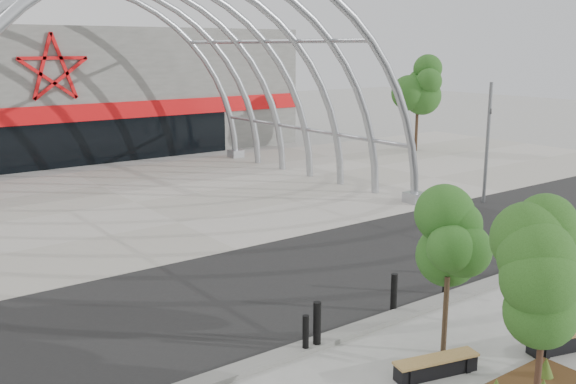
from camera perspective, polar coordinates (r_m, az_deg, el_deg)
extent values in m
plane|color=gray|center=(17.00, 8.21, -11.01)|extent=(140.00, 140.00, 0.00)
cube|color=black|center=(19.43, 0.89, -7.73)|extent=(140.00, 7.00, 0.02)
cube|color=#A4A094|center=(29.46, -13.45, -0.92)|extent=(60.00, 17.00, 0.04)
cube|color=slate|center=(16.81, 8.83, -11.08)|extent=(60.00, 0.50, 0.12)
cube|color=slate|center=(45.89, -22.77, 8.28)|extent=(34.00, 15.00, 8.00)
cube|color=black|center=(39.00, -19.73, 3.90)|extent=(22.00, 0.25, 2.60)
cube|color=red|center=(38.79, -19.93, 6.52)|extent=(34.00, 0.30, 1.00)
torus|color=#A3A7AD|center=(22.98, -5.97, -4.56)|extent=(20.36, 0.36, 20.36)
torus|color=#A3A7AD|center=(25.08, -8.90, -3.16)|extent=(20.36, 0.36, 20.36)
torus|color=#A3A7AD|center=(27.25, -11.36, -1.97)|extent=(20.36, 0.36, 20.36)
torus|color=#A3A7AD|center=(29.47, -13.45, -0.96)|extent=(20.36, 0.36, 20.36)
torus|color=#A3A7AD|center=(31.73, -15.24, -0.09)|extent=(20.36, 0.36, 20.36)
torus|color=#A3A7AD|center=(34.02, -16.79, 0.67)|extent=(20.36, 0.36, 20.36)
torus|color=#A3A7AD|center=(36.35, -18.15, 1.32)|extent=(20.36, 0.36, 20.36)
cylinder|color=#A3A7AD|center=(33.87, 1.54, 5.60)|extent=(0.20, 15.00, 0.20)
cylinder|color=#A3A7AD|center=(32.07, -2.15, 13.22)|extent=(0.20, 15.00, 0.20)
cube|color=#A3A7AD|center=(29.09, 11.20, -0.52)|extent=(0.80, 0.80, 0.50)
cube|color=#A3A7AD|center=(40.49, -4.67, 3.40)|extent=(0.80, 0.80, 0.50)
cone|color=#486321|center=(14.87, 21.95, -14.23)|extent=(0.33, 0.33, 0.41)
cylinder|color=slate|center=(29.56, 17.30, 4.14)|extent=(0.15, 0.15, 5.34)
imported|color=black|center=(29.42, 17.45, 6.40)|extent=(0.16, 0.75, 0.15)
cylinder|color=#341B12|center=(13.31, 21.40, -14.14)|extent=(0.12, 0.12, 1.98)
ellipsoid|color=#1F4215|center=(12.62, 22.06, -6.78)|extent=(1.70, 1.70, 2.16)
cylinder|color=#2F2417|center=(15.13, 13.80, -10.57)|extent=(0.12, 0.12, 1.83)
ellipsoid|color=#204C18|center=(14.56, 14.15, -4.54)|extent=(1.51, 1.51, 2.00)
cube|color=black|center=(14.45, 13.01, -15.01)|extent=(1.91, 0.82, 0.32)
cube|color=black|center=(14.08, 10.56, -15.55)|extent=(0.21, 0.43, 0.38)
cube|color=black|center=(14.82, 15.33, -14.28)|extent=(0.21, 0.43, 0.38)
cube|color=brown|center=(14.35, 13.05, -14.24)|extent=(1.98, 0.90, 0.06)
cube|color=black|center=(16.49, 23.67, -12.11)|extent=(2.11, 0.97, 0.35)
cube|color=black|center=(15.98, 21.60, -12.61)|extent=(0.25, 0.48, 0.42)
cube|color=brown|center=(16.40, 23.74, -11.35)|extent=(2.18, 1.05, 0.06)
cylinder|color=black|center=(14.91, 1.58, -12.51)|extent=(0.15, 0.15, 0.91)
cylinder|color=black|center=(15.05, 2.60, -11.77)|extent=(0.18, 0.18, 1.14)
cylinder|color=black|center=(17.19, 9.39, -8.86)|extent=(0.17, 0.17, 1.06)
cylinder|color=black|center=(18.67, 13.85, -7.41)|extent=(0.16, 0.16, 0.99)
cylinder|color=black|center=(20.63, 20.82, -5.81)|extent=(0.17, 0.17, 1.07)
cylinder|color=black|center=(43.53, 11.35, 5.53)|extent=(0.20, 0.20, 3.03)
ellipsoid|color=#1E4918|center=(43.28, 11.51, 9.14)|extent=(2.70, 2.70, 3.30)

